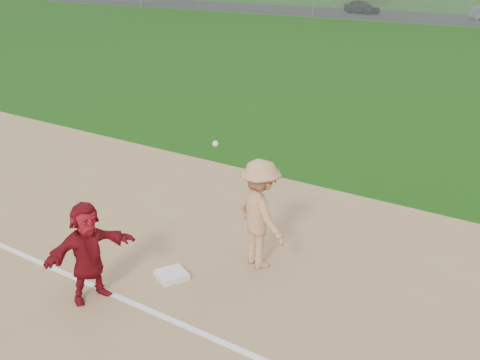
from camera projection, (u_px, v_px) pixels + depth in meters
The scene contains 6 objects.
ground at pixel (183, 287), 9.20m from camera, with size 160.00×160.00×0.00m, color #17460D.
foul_line at pixel (146, 309), 8.58m from camera, with size 60.00×0.10×0.01m, color white.
first_base at pixel (172, 275), 9.41m from camera, with size 0.44×0.44×0.10m, color silver.
base_runner at pixel (88, 251), 8.62m from camera, with size 1.40×0.45×1.51m, color maroon.
car_left at pixel (362, 7), 54.24m from camera, with size 1.42×3.52×1.20m, color black.
first_base_play at pixel (260, 214), 9.54m from camera, with size 1.33×1.33×2.24m.
Camera 1 is at (5.40, -6.04, 4.73)m, focal length 45.00 mm.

